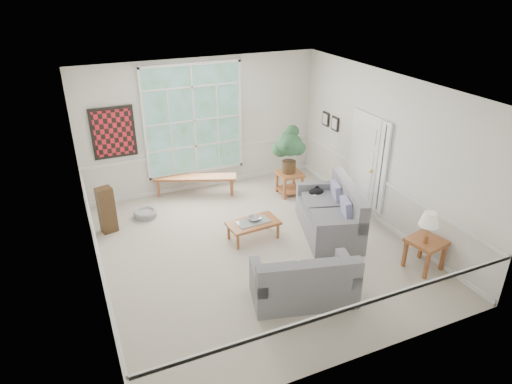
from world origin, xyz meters
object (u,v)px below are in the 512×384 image
loveseat_right (329,210)px  coffee_table (253,230)px  loveseat_front (304,276)px  end_table (289,183)px  side_table (424,254)px

loveseat_right → coffee_table: 1.52m
loveseat_right → coffee_table: loveseat_right is taller
loveseat_front → end_table: 3.71m
coffee_table → side_table: 3.09m
loveseat_right → end_table: bearing=104.7°
loveseat_right → side_table: 1.91m
loveseat_front → loveseat_right: bearing=62.1°
loveseat_front → side_table: 2.30m
loveseat_right → loveseat_front: size_ratio=1.16×
coffee_table → side_table: side_table is taller
loveseat_right → end_table: 1.82m
side_table → loveseat_right: bearing=116.9°
end_table → loveseat_front: bearing=-114.1°
loveseat_right → loveseat_front: bearing=-115.0°
end_table → side_table: (0.78, -3.50, 0.01)m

